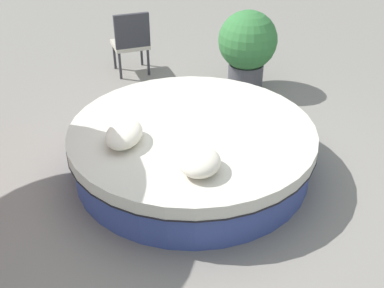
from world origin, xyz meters
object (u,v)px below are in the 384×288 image
(planter, at_px, (247,46))
(throw_pillow_0, at_px, (124,134))
(round_bed, at_px, (192,148))
(patio_chair, at_px, (131,40))
(throw_pillow_1, at_px, (200,162))

(planter, bearing_deg, throw_pillow_0, 158.53)
(round_bed, height_order, planter, planter)
(round_bed, bearing_deg, patio_chair, 29.90)
(throw_pillow_1, distance_m, patio_chair, 3.44)
(patio_chair, bearing_deg, planter, -35.55)
(throw_pillow_0, bearing_deg, planter, -21.47)
(round_bed, bearing_deg, planter, -10.82)
(planter, bearing_deg, patio_chair, 84.25)
(planter, bearing_deg, round_bed, 169.18)
(round_bed, xyz_separation_m, patio_chair, (2.33, 1.34, 0.30))
(throw_pillow_0, bearing_deg, patio_chair, 15.16)
(throw_pillow_0, xyz_separation_m, planter, (2.56, -1.01, 0.03))
(round_bed, relative_size, throw_pillow_1, 5.89)
(throw_pillow_0, relative_size, planter, 0.45)
(round_bed, distance_m, throw_pillow_1, 0.85)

